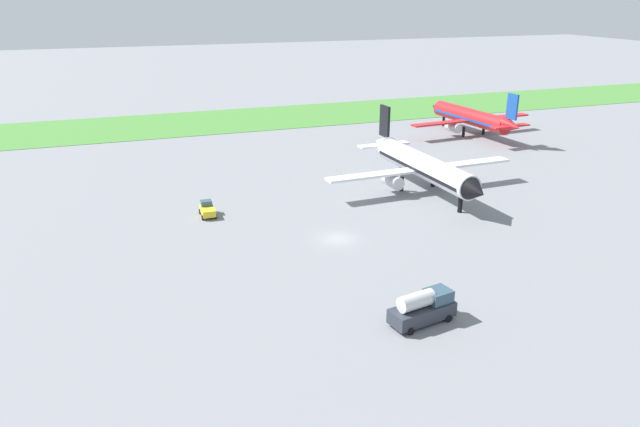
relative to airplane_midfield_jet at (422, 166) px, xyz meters
name	(u,v)px	position (x,y,z in m)	size (l,w,h in m)	color
ground_plane	(338,239)	(-19.32, -13.67, -4.04)	(600.00, 600.00, 0.00)	gray
grass_taxiway_strip	(221,121)	(-19.32, 63.49, -4.00)	(360.00, 28.00, 0.08)	#478438
airplane_midfield_jet	(422,166)	(0.00, 0.00, 0.00)	(31.74, 31.13, 11.22)	white
airplane_parked_jet_far	(472,117)	(29.15, 30.56, -0.23)	(29.97, 29.44, 10.59)	red
fuel_truck_near_gate	(423,307)	(-19.14, -35.02, -2.46)	(6.83, 3.55, 3.29)	#2D333D
pushback_tug_midfield	(207,209)	(-33.35, 0.22, -3.13)	(2.10, 3.63, 1.95)	yellow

